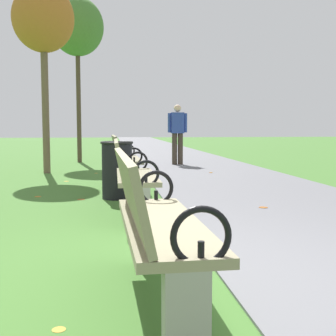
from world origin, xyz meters
The scene contains 10 objects.
ground_plane centered at (0.00, 0.00, 0.00)m, with size 80.00×80.00×0.00m, color #42722D.
paved_walkway centered at (1.53, 18.00, 0.01)m, with size 3.06×44.00×0.02m, color slate.
park_bench_1 centered at (-0.50, -0.06, 0.49)m, with size 0.51×1.61×0.90m.
park_bench_2 centered at (-0.50, 2.51, 0.49)m, with size 0.49×1.60×0.90m.
park_bench_3 centered at (-0.50, 5.15, 0.49)m, with size 0.51×1.61×0.90m.
tree_2 centered at (-2.17, 7.67, 3.38)m, with size 1.35×1.35×4.17m.
tree_3 centered at (-1.64, 10.68, 3.88)m, with size 1.51×1.51×4.74m.
pedestrian_walking centered at (1.08, 9.32, 0.93)m, with size 0.53×0.22×1.62m.
trash_bin centered at (-0.65, 3.88, 0.42)m, with size 0.48×0.48×0.84m.
scattered_leaves centered at (-0.58, 3.16, 0.01)m, with size 4.41×9.51×0.02m.
Camera 1 is at (-0.75, -2.64, 1.06)m, focal length 47.54 mm.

